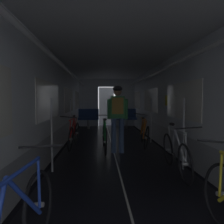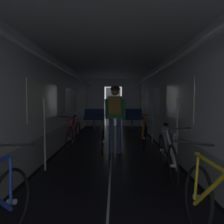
{
  "view_description": "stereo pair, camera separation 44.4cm",
  "coord_description": "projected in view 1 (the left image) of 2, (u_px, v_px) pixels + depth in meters",
  "views": [
    {
      "loc": [
        -0.36,
        -1.89,
        1.37
      ],
      "look_at": [
        0.0,
        4.36,
        1.01
      ],
      "focal_mm": 33.7,
      "sensor_mm": 36.0,
      "label": 1
    },
    {
      "loc": [
        0.08,
        -1.9,
        1.37
      ],
      "look_at": [
        0.0,
        4.36,
        1.01
      ],
      "focal_mm": 33.7,
      "sensor_mm": 36.0,
      "label": 2
    }
  ],
  "objects": [
    {
      "name": "bicycle_orange",
      "position": [
        144.0,
        133.0,
        6.2
      ],
      "size": [
        0.44,
        1.69,
        0.96
      ],
      "color": "black",
      "rests_on": "ground"
    },
    {
      "name": "bicycle_green_in_aisle",
      "position": [
        105.0,
        136.0,
        5.64
      ],
      "size": [
        0.44,
        1.69,
        0.94
      ],
      "color": "black",
      "rests_on": "ground"
    },
    {
      "name": "bench_seat_far_right",
      "position": [
        126.0,
        117.0,
        10.05
      ],
      "size": [
        0.98,
        0.51,
        0.95
      ],
      "color": "gray",
      "rests_on": "ground"
    },
    {
      "name": "bicycle_silver",
      "position": [
        175.0,
        153.0,
        3.89
      ],
      "size": [
        0.44,
        1.69,
        0.95
      ],
      "color": "black",
      "rests_on": "ground"
    },
    {
      "name": "person_cyclist_aisle",
      "position": [
        118.0,
        111.0,
        5.36
      ],
      "size": [
        0.54,
        0.41,
        1.73
      ],
      "color": "#384C75",
      "rests_on": "ground"
    },
    {
      "name": "bench_seat_far_left",
      "position": [
        88.0,
        117.0,
        9.94
      ],
      "size": [
        0.98,
        0.51,
        0.95
      ],
      "color": "gray",
      "rests_on": "ground"
    },
    {
      "name": "bicycle_red",
      "position": [
        74.0,
        134.0,
        6.05
      ],
      "size": [
        0.44,
        1.69,
        0.95
      ],
      "color": "black",
      "rests_on": "ground"
    },
    {
      "name": "train_car_shell",
      "position": [
        114.0,
        87.0,
        5.47
      ],
      "size": [
        3.14,
        12.34,
        2.57
      ],
      "color": "black",
      "rests_on": "ground"
    }
  ]
}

